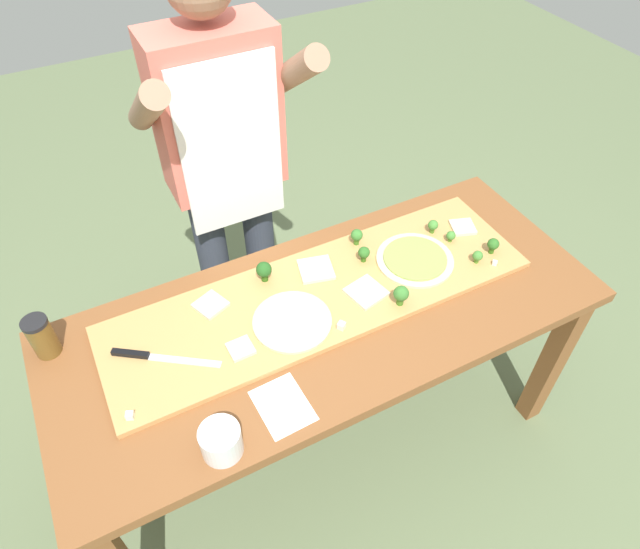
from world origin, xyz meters
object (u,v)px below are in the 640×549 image
at_px(cheese_crumble_b, 130,415).
at_px(broccoli_floret_back_right, 401,294).
at_px(broccoli_floret_front_mid, 493,245).
at_px(chefs_knife, 151,356).
at_px(broccoli_floret_back_left, 451,236).
at_px(cheese_crumble_c, 495,263).
at_px(pizza_slice_far_left, 316,269).
at_px(pizza_whole_pesto_green, 415,259).
at_px(sauce_jar, 42,337).
at_px(broccoli_floret_front_left, 478,256).
at_px(cook_center, 224,158).
at_px(pizza_slice_near_right, 463,227).
at_px(broccoli_floret_center_left, 364,253).
at_px(broccoli_floret_back_mid, 433,225).
at_px(recipe_note, 283,406).
at_px(pizza_whole_white_garlic, 292,320).
at_px(pizza_slice_near_left, 365,291).
at_px(broccoli_floret_center_right, 357,236).
at_px(prep_table, 327,333).
at_px(broccoli_floret_front_right, 264,270).
at_px(pizza_slice_far_right, 241,349).
at_px(flour_cup, 221,442).
at_px(cheese_crumble_a, 342,325).

bearing_deg(cheese_crumble_b, broccoli_floret_back_right, 0.69).
xyz_separation_m(broccoli_floret_back_right, broccoli_floret_front_mid, (0.40, 0.05, -0.01)).
height_order(chefs_knife, cheese_crumble_b, cheese_crumble_b).
distance_m(broccoli_floret_back_left, cheese_crumble_c, 0.18).
bearing_deg(pizza_slice_far_left, broccoli_floret_back_right, -56.22).
relative_size(pizza_whole_pesto_green, broccoli_floret_back_left, 6.23).
xyz_separation_m(broccoli_floret_back_right, cheese_crumble_b, (-0.85, -0.01, -0.03)).
bearing_deg(sauce_jar, pizza_slice_far_left, -5.46).
bearing_deg(broccoli_floret_front_left, cook_center, 133.12).
xyz_separation_m(broccoli_floret_front_left, sauce_jar, (-1.34, 0.29, 0.02)).
bearing_deg(cheese_crumble_b, pizza_slice_near_right, 9.52).
height_order(broccoli_floret_back_left, cheese_crumble_c, broccoli_floret_back_left).
bearing_deg(broccoli_floret_center_left, cook_center, 120.79).
bearing_deg(broccoli_floret_back_mid, recipe_note, -153.20).
distance_m(pizza_whole_white_garlic, recipe_note, 0.28).
height_order(pizza_whole_white_garlic, broccoli_floret_front_left, broccoli_floret_front_left).
bearing_deg(pizza_slice_near_left, broccoli_floret_center_right, 67.14).
bearing_deg(pizza_slice_near_right, pizza_whole_pesto_green, -166.26).
xyz_separation_m(broccoli_floret_back_left, recipe_note, (-0.79, -0.32, -0.04)).
bearing_deg(broccoli_floret_center_left, pizza_slice_far_left, 169.09).
bearing_deg(broccoli_floret_center_left, pizza_whole_pesto_green, -27.48).
relative_size(prep_table, cheese_crumble_c, 117.95).
relative_size(pizza_slice_near_left, broccoli_floret_front_right, 1.48).
bearing_deg(pizza_slice_far_right, broccoli_floret_center_right, 24.61).
relative_size(pizza_slice_near_right, broccoli_floret_back_left, 1.93).
height_order(pizza_slice_far_left, cheese_crumble_b, cheese_crumble_b).
relative_size(pizza_slice_near_right, recipe_note, 0.47).
relative_size(pizza_slice_far_right, broccoli_floret_center_left, 1.20).
bearing_deg(pizza_slice_near_right, broccoli_floret_front_right, 172.89).
xyz_separation_m(pizza_whole_pesto_green, broccoli_floret_front_right, (-0.48, 0.15, 0.04)).
bearing_deg(broccoli_floret_center_right, flour_cup, -143.67).
xyz_separation_m(broccoli_floret_back_mid, broccoli_floret_back_left, (0.03, -0.07, -0.01)).
bearing_deg(chefs_knife, sauce_jar, 145.88).
height_order(pizza_slice_near_right, cheese_crumble_a, cheese_crumble_a).
height_order(pizza_slice_far_right, broccoli_floret_back_left, broccoli_floret_back_left).
bearing_deg(pizza_whole_white_garlic, sauce_jar, 160.47).
bearing_deg(broccoli_floret_back_mid, cheese_crumble_c, -68.36).
height_order(broccoli_floret_center_left, broccoli_floret_back_left, broccoli_floret_center_left).
xyz_separation_m(pizza_whole_white_garlic, pizza_slice_near_left, (0.26, 0.00, -0.00)).
distance_m(pizza_whole_pesto_green, recipe_note, 0.69).
relative_size(pizza_slice_near_left, broccoli_floret_center_left, 1.85).
bearing_deg(cheese_crumble_c, cook_center, 133.67).
bearing_deg(pizza_whole_white_garlic, pizza_slice_near_right, 8.43).
bearing_deg(recipe_note, pizza_whole_white_garlic, 59.69).
bearing_deg(broccoli_floret_back_left, cheese_crumble_b, -171.45).
height_order(pizza_whole_pesto_green, pizza_slice_near_left, pizza_whole_pesto_green).
relative_size(broccoli_floret_front_left, broccoli_floret_center_right, 0.77).
bearing_deg(pizza_slice_far_left, recipe_note, -127.33).
height_order(broccoli_floret_front_mid, cheese_crumble_b, broccoli_floret_front_mid).
bearing_deg(broccoli_floret_front_right, prep_table, -58.54).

